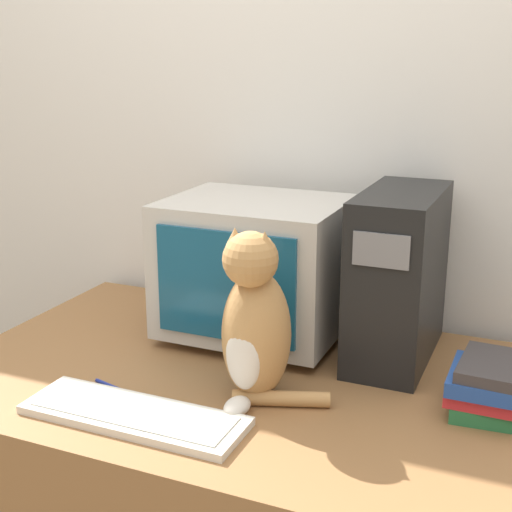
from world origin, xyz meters
TOP-DOWN VIEW (x-y plane):
  - wall_back at (0.00, 0.97)m, footprint 7.00×0.05m
  - desk at (0.00, 0.45)m, footprint 1.42×0.90m
  - crt_monitor at (-0.07, 0.67)m, footprint 0.45×0.37m
  - computer_tower at (0.31, 0.70)m, footprint 0.18×0.39m
  - keyboard at (-0.12, 0.16)m, footprint 0.49×0.16m
  - cat at (0.07, 0.35)m, footprint 0.25×0.22m
  - book_stack at (0.55, 0.48)m, footprint 0.16×0.19m
  - pen at (-0.23, 0.26)m, footprint 0.13×0.04m

SIDE VIEW (x-z plane):
  - desk at x=0.00m, z-range 0.00..0.73m
  - pen at x=-0.23m, z-range 0.73..0.74m
  - keyboard at x=-0.12m, z-range 0.73..0.76m
  - book_stack at x=0.55m, z-range 0.74..0.86m
  - cat at x=0.07m, z-range 0.71..1.10m
  - crt_monitor at x=-0.07m, z-range 0.74..1.12m
  - computer_tower at x=0.31m, z-range 0.73..1.16m
  - wall_back at x=0.00m, z-range 0.00..2.50m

